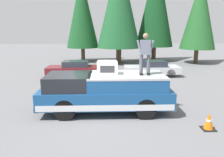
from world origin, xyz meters
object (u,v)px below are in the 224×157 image
Objects in this scene: person_on_truck_bed at (145,53)px; parked_car_silver at (152,68)px; traffic_cone at (209,122)px; pickup_truck at (106,92)px; compressor_unit at (107,67)px; parked_car_maroon at (75,69)px.

parked_car_silver is (7.54, -1.94, -1.97)m from person_on_truck_bed.
parked_car_silver is at bearing 0.59° from traffic_cone.
parked_car_silver reaches higher than traffic_cone.
compressor_unit is (0.05, -0.08, 1.05)m from pickup_truck.
compressor_unit is 8.23m from parked_car_silver.
traffic_cone is at bearing -147.73° from parked_car_maroon.
traffic_cone is (-1.73, -2.04, -2.26)m from person_on_truck_bed.
compressor_unit is 4.38m from traffic_cone.
pickup_truck is 1.06m from compressor_unit.
compressor_unit is 1.35× the size of traffic_cone.
parked_car_maroon is at bearing 26.93° from person_on_truck_bed.
pickup_truck reaches higher than traffic_cone.
person_on_truck_bed is 2.73× the size of traffic_cone.
compressor_unit is at bearing -162.52° from parked_car_maroon.
pickup_truck is 2.34m from person_on_truck_bed.
person_on_truck_bed is (-0.21, -1.54, 0.62)m from compressor_unit.
pickup_truck is 1.35× the size of parked_car_silver.
compressor_unit is 1.67m from person_on_truck_bed.
parked_car_silver is (7.33, -3.48, -1.35)m from compressor_unit.
parked_car_maroon reaches higher than traffic_cone.
compressor_unit is 0.50× the size of person_on_truck_bed.
person_on_truck_bed is 0.41× the size of parked_car_silver.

